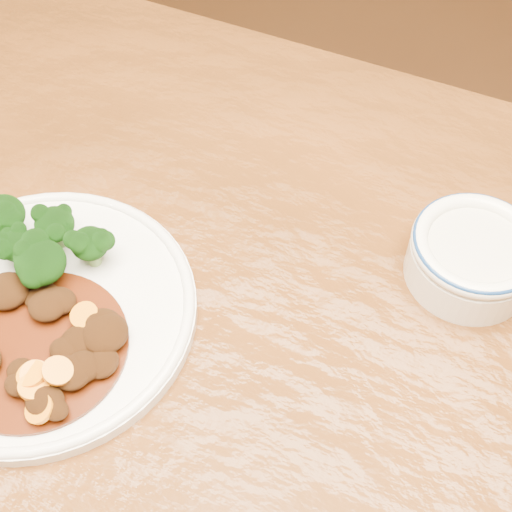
% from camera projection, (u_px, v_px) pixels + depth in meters
% --- Properties ---
extents(dining_table, '(1.55, 0.99, 0.75)m').
position_uv_depth(dining_table, '(287.00, 404.00, 0.72)').
color(dining_table, '#603110').
rests_on(dining_table, ground).
extents(dinner_plate, '(0.30, 0.30, 0.02)m').
position_uv_depth(dinner_plate, '(40.00, 311.00, 0.68)').
color(dinner_plate, white).
rests_on(dinner_plate, dining_table).
extents(broccoli_florets, '(0.16, 0.11, 0.05)m').
position_uv_depth(broccoli_florets, '(18.00, 236.00, 0.69)').
color(broccoli_florets, '#739A50').
rests_on(broccoli_florets, dinner_plate).
extents(mince_stew, '(0.17, 0.17, 0.03)m').
position_uv_depth(mince_stew, '(47.00, 343.00, 0.64)').
color(mince_stew, '#4A1D08').
rests_on(mince_stew, dinner_plate).
extents(dip_bowl, '(0.13, 0.13, 0.06)m').
position_uv_depth(dip_bowl, '(473.00, 255.00, 0.69)').
color(dip_bowl, silver).
rests_on(dip_bowl, dining_table).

